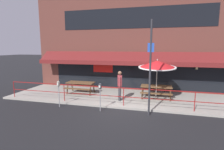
% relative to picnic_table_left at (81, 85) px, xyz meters
% --- Properties ---
extents(ground_plane, '(120.00, 120.00, 0.00)m').
position_rel_picnic_table_left_xyz_m(ground_plane, '(3.21, -2.04, -0.71)').
color(ground_plane, black).
extents(patio_deck, '(15.00, 4.00, 0.10)m').
position_rel_picnic_table_left_xyz_m(patio_deck, '(3.21, -0.04, -0.66)').
color(patio_deck, '#9E998E').
rests_on(patio_deck, ground).
extents(restaurant_building, '(15.00, 1.60, 7.35)m').
position_rel_picnic_table_left_xyz_m(restaurant_building, '(3.21, 2.18, 2.94)').
color(restaurant_building, brown).
rests_on(restaurant_building, ground).
extents(patio_railing, '(13.84, 0.04, 0.97)m').
position_rel_picnic_table_left_xyz_m(patio_railing, '(3.21, -1.74, 0.09)').
color(patio_railing, maroon).
rests_on(patio_railing, patio_deck).
extents(picnic_table_left, '(1.80, 1.42, 0.76)m').
position_rel_picnic_table_left_xyz_m(picnic_table_left, '(0.00, 0.00, 0.00)').
color(picnic_table_left, brown).
rests_on(picnic_table_left, patio_deck).
extents(picnic_table_centre, '(1.80, 1.42, 0.76)m').
position_rel_picnic_table_left_xyz_m(picnic_table_centre, '(4.87, 0.06, 0.00)').
color(picnic_table_centre, brown).
rests_on(picnic_table_centre, patio_deck).
extents(patio_umbrella_centre, '(2.14, 2.14, 2.38)m').
position_rel_picnic_table_left_xyz_m(patio_umbrella_centre, '(4.87, -0.13, 1.47)').
color(patio_umbrella_centre, '#B7B2A8').
rests_on(patio_umbrella_centre, patio_deck).
extents(pedestrian_walking, '(0.32, 0.61, 1.71)m').
position_rel_picnic_table_left_xyz_m(pedestrian_walking, '(2.82, -0.85, 0.35)').
color(pedestrian_walking, '#333338').
rests_on(pedestrian_walking, patio_deck).
extents(parking_meter_near, '(0.15, 0.16, 1.42)m').
position_rel_picnic_table_left_xyz_m(parking_meter_near, '(-0.09, -2.53, 0.44)').
color(parking_meter_near, gray).
rests_on(parking_meter_near, ground).
extents(parking_meter_far, '(0.15, 0.16, 1.42)m').
position_rel_picnic_table_left_xyz_m(parking_meter_far, '(2.19, -2.57, 0.44)').
color(parking_meter_far, gray).
rests_on(parking_meter_far, ground).
extents(street_sign_pole, '(0.28, 0.09, 4.35)m').
position_rel_picnic_table_left_xyz_m(street_sign_pole, '(4.55, -2.49, 1.52)').
color(street_sign_pole, '#2D2D33').
rests_on(street_sign_pole, ground).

